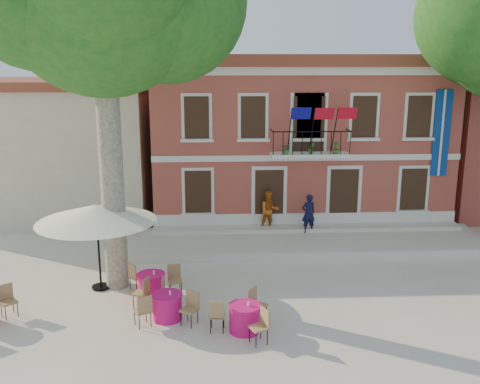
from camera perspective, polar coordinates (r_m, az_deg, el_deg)
name	(u,v)px	position (r m, az deg, el deg)	size (l,w,h in m)	color
ground	(275,291)	(17.52, 3.77, -10.54)	(90.00, 90.00, 0.00)	beige
main_building	(294,134)	(26.37, 5.77, 6.18)	(13.50, 9.59, 7.50)	#AB413D
neighbor_west	(62,144)	(28.20, -18.47, 4.87)	(9.40, 9.40, 6.40)	beige
terrace	(312,242)	(21.80, 7.71, -5.27)	(14.00, 3.40, 0.30)	silver
patio_umbrella	(96,214)	(17.47, -15.07, -2.23)	(3.79, 3.79, 2.82)	black
pedestrian_navy	(308,213)	(22.23, 7.31, -2.29)	(0.59, 0.39, 1.62)	black
pedestrian_orange	(270,211)	(22.39, 3.17, -1.99)	(0.82, 0.64, 1.69)	#C45C17
cafe_table_0	(167,305)	(15.72, -7.78, -11.87)	(1.87, 1.63, 0.95)	#EA167A
cafe_table_1	(245,317)	(14.93, 0.50, -13.16)	(1.69, 1.87, 0.95)	#EA167A
cafe_table_3	(151,284)	(17.16, -9.44, -9.67)	(1.78, 1.83, 0.95)	#EA167A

